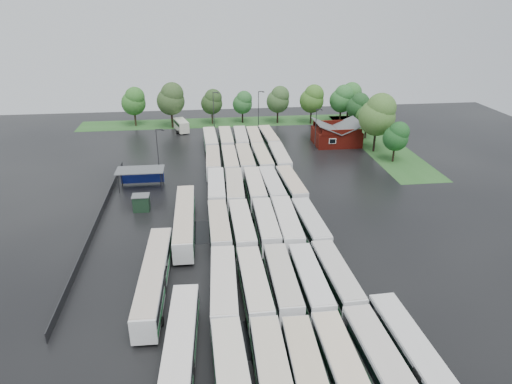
{
  "coord_description": "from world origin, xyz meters",
  "views": [
    {
      "loc": [
        -5.79,
        -54.34,
        31.76
      ],
      "look_at": [
        2.0,
        12.0,
        2.5
      ],
      "focal_mm": 32.0,
      "sensor_mm": 36.0,
      "label": 1
    }
  ],
  "objects": [
    {
      "name": "west_fence",
      "position": [
        -22.2,
        8.0,
        0.6
      ],
      "size": [
        0.1,
        50.0,
        1.2
      ],
      "primitive_type": "cube",
      "color": "#2D2D30",
      "rests_on": "ground"
    },
    {
      "name": "bus_r5c1",
      "position": [
        -1.09,
        42.28,
        1.93
      ],
      "size": [
        2.76,
        12.62,
        3.51
      ],
      "rotation": [
        0.0,
        0.0,
        0.01
      ],
      "color": "silver",
      "rests_on": "ground"
    },
    {
      "name": "bus_r0c4",
      "position": [
        8.55,
        -25.66,
        2.01
      ],
      "size": [
        3.32,
        13.23,
        3.65
      ],
      "rotation": [
        0.0,
        0.0,
        0.04
      ],
      "color": "silver",
      "rests_on": "ground"
    },
    {
      "name": "bus_r1c0",
      "position": [
        -4.47,
        -12.69,
        2.02
      ],
      "size": [
        3.26,
        13.29,
        3.67
      ],
      "rotation": [
        0.0,
        0.0,
        -0.04
      ],
      "color": "silver",
      "rests_on": "ground"
    },
    {
      "name": "bus_r3c3",
      "position": [
        5.0,
        14.8,
        1.94
      ],
      "size": [
        3.03,
        12.75,
        3.53
      ],
      "rotation": [
        0.0,
        0.0,
        0.03
      ],
      "color": "silver",
      "rests_on": "ground"
    },
    {
      "name": "bus_r3c4",
      "position": [
        8.27,
        14.85,
        1.93
      ],
      "size": [
        3.3,
        12.7,
        3.5
      ],
      "rotation": [
        0.0,
        0.0,
        0.05
      ],
      "color": "silver",
      "rests_on": "ground"
    },
    {
      "name": "utility_hut",
      "position": [
        -16.2,
        12.6,
        1.32
      ],
      "size": [
        2.7,
        2.2,
        2.62
      ],
      "color": "black",
      "rests_on": "ground"
    },
    {
      "name": "artic_bus_west_c",
      "position": [
        -12.25,
        -9.56,
        1.93
      ],
      "size": [
        3.13,
        18.77,
        3.47
      ],
      "rotation": [
        0.0,
        0.0,
        -0.03
      ],
      "color": "silver",
      "rests_on": "ground"
    },
    {
      "name": "bus_r5c3",
      "position": [
        5.15,
        41.69,
        1.91
      ],
      "size": [
        2.8,
        12.53,
        3.48
      ],
      "rotation": [
        0.0,
        0.0,
        -0.01
      ],
      "color": "silver",
      "rests_on": "ground"
    },
    {
      "name": "puddle_4",
      "position": [
        12.08,
        -16.71,
        0.0
      ],
      "size": [
        3.0,
        3.0,
        0.01
      ],
      "primitive_type": "cylinder",
      "color": "black",
      "rests_on": "ground"
    },
    {
      "name": "bus_r1c4",
      "position": [
        8.39,
        -12.05,
        1.91
      ],
      "size": [
        3.11,
        12.56,
        3.47
      ],
      "rotation": [
        0.0,
        0.0,
        0.04
      ],
      "color": "silver",
      "rests_on": "ground"
    },
    {
      "name": "puddle_3",
      "position": [
        3.67,
        -0.84,
        0.0
      ],
      "size": [
        4.98,
        4.98,
        0.01
      ],
      "primitive_type": "cylinder",
      "color": "black",
      "rests_on": "ground"
    },
    {
      "name": "bus_r2c2",
      "position": [
        2.17,
        1.52,
        1.92
      ],
      "size": [
        2.8,
        12.56,
        3.49
      ],
      "rotation": [
        0.0,
        0.0,
        -0.01
      ],
      "color": "silver",
      "rests_on": "ground"
    },
    {
      "name": "lamp_post_ne",
      "position": [
        18.14,
        38.53,
        5.37
      ],
      "size": [
        1.43,
        0.28,
        9.26
      ],
      "color": "#2D2D30",
      "rests_on": "ground"
    },
    {
      "name": "bus_r2c1",
      "position": [
        -1.22,
        1.13,
        1.96
      ],
      "size": [
        2.9,
        12.81,
        3.56
      ],
      "rotation": [
        0.0,
        0.0,
        0.01
      ],
      "color": "silver",
      "rests_on": "ground"
    },
    {
      "name": "bus_r0c1",
      "position": [
        -1.03,
        -25.96,
        1.96
      ],
      "size": [
        2.86,
        12.84,
        3.57
      ],
      "rotation": [
        0.0,
        0.0,
        -0.01
      ],
      "color": "silver",
      "rests_on": "ground"
    },
    {
      "name": "artic_bus_west_b",
      "position": [
        -9.15,
        4.45,
        1.94
      ],
      "size": [
        2.69,
        18.85,
        3.5
      ],
      "rotation": [
        0.0,
        0.0,
        0.0
      ],
      "color": "silver",
      "rests_on": "ground"
    },
    {
      "name": "bus_r4c3",
      "position": [
        5.14,
        28.51,
        1.95
      ],
      "size": [
        2.97,
        12.77,
        3.54
      ],
      "rotation": [
        0.0,
        0.0,
        0.02
      ],
      "color": "silver",
      "rests_on": "ground"
    },
    {
      "name": "bus_r3c2",
      "position": [
        2.14,
        14.81,
        1.93
      ],
      "size": [
        2.77,
        12.65,
        3.52
      ],
      "rotation": [
        0.0,
        0.0,
        -0.01
      ],
      "color": "silver",
      "rests_on": "ground"
    },
    {
      "name": "puddle_1",
      "position": [
        5.04,
        -23.83,
        0.0
      ],
      "size": [
        4.38,
        4.38,
        0.01
      ],
      "primitive_type": "cylinder",
      "color": "black",
      "rests_on": "ground"
    },
    {
      "name": "tree_north_5",
      "position": [
        22.43,
        60.77,
        6.64
      ],
      "size": [
        6.23,
        6.23,
        10.32
      ],
      "color": "black",
      "rests_on": "ground"
    },
    {
      "name": "bus_r1c1",
      "position": [
        -1.1,
        -12.68,
        1.93
      ],
      "size": [
        2.91,
        12.68,
        3.52
      ],
      "rotation": [
        0.0,
        0.0,
        0.02
      ],
      "color": "silver",
      "rests_on": "ground"
    },
    {
      "name": "ground",
      "position": [
        0.0,
        0.0,
        0.0
      ],
      "size": [
        160.0,
        160.0,
        0.0
      ],
      "primitive_type": "plane",
      "color": "black",
      "rests_on": "ground"
    },
    {
      "name": "wash_shed",
      "position": [
        -17.2,
        22.02,
        2.99
      ],
      "size": [
        8.2,
        4.2,
        3.58
      ],
      "color": "#2D2D30",
      "rests_on": "ground"
    },
    {
      "name": "tree_north_6",
      "position": [
        32.7,
        61.79,
        6.75
      ],
      "size": [
        6.34,
        6.34,
        10.5
      ],
      "color": "black",
      "rests_on": "ground"
    },
    {
      "name": "tree_east_2",
      "position": [
        32.35,
        46.23,
        5.65
      ],
      "size": [
        5.33,
        5.31,
        8.79
      ],
      "color": "#2E2219",
      "rests_on": "ground"
    },
    {
      "name": "tree_north_0",
      "position": [
        -23.18,
        63.88,
        6.51
      ],
      "size": [
        6.11,
        6.11,
        10.12
      ],
      "color": "#3B2E1D",
      "rests_on": "ground"
    },
    {
      "name": "bus_r2c4",
      "position": [
        8.34,
        0.92,
        1.91
      ],
      "size": [
        3.11,
        12.54,
        3.46
      ],
      "rotation": [
        0.0,
        0.0,
        0.04
      ],
      "color": "silver",
      "rests_on": "ground"
    },
    {
      "name": "bus_r4c0",
      "position": [
        -4.35,
        28.43,
        1.91
      ],
      "size": [
        2.84,
        12.48,
        3.46
      ],
      "rotation": [
        0.0,
        0.0,
        -0.02
      ],
      "color": "silver",
      "rests_on": "ground"
    },
    {
      "name": "puddle_0",
      "position": [
        -2.12,
        -18.76,
        0.0
      ],
      "size": [
        5.77,
        5.77,
        0.01
      ],
      "primitive_type": "cylinder",
      "color": "black",
      "rests_on": "ground"
    },
    {
      "name": "tree_north_4",
      "position": [
        13.85,
        62.41,
        6.32
      ],
      "size": [
        5.93,
        5.93,
        9.83
      ],
      "color": "black",
      "rests_on": "ground"
    },
    {
      "name": "artic_bus_east",
      "position": [
        11.96,
        -26.84,
        1.94
      ],
      "size": [
        3.46,
        18.98,
        3.5
      ],
      "rotation": [
        0.0,
        0.0,
        0.04
      ],
      "color": "silver",
      "rests_on": "ground"
    },
    {
      "name": "tree_north_3",
      "position": [
        4.66,
        63.87,
        5.46
      ],
      "size": [
        5.12,
        5.12,
        8.49
      ],
      "color": "black",
      "rests_on": "ground"
    },
    {
      "name": "tree_east_1",
      "position": [
        30.91,
        36.62,
        8.21
      ],
      "size": [
        7.7,
        7.7,
        12.76
      ],
      "color": "black",
      "rests_on": "ground"
    },
    {
      "name": "puddle_2",
      "position": [
        -7.03,
        4.26,
        0.0
      ],
      "size": [
        7.07,
        7.07,
        0.01
      ],
      "primitive_type": "cylinder",
      "color": "black",
      "rests_on": "ground"
    },
    {
      "name": "brick_building",
      "position": [
        24.0,
        42.77,
        1.87
      ],
      "size": [
        10.07,
        8.6,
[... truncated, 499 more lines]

